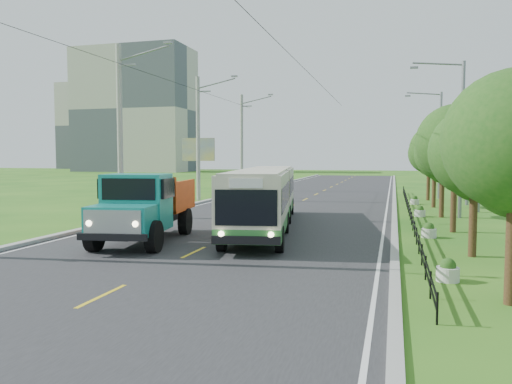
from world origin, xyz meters
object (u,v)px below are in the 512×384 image
at_px(pole_near, 120,130).
at_px(planter_mid, 420,212).
at_px(streetlight_far, 438,141).
at_px(planter_front, 448,271).
at_px(tree_back, 430,156).
at_px(planter_near, 429,231).
at_px(dump_truck, 145,203).
at_px(tree_second, 476,157).
at_px(tree_fifth, 435,152).
at_px(bus, 265,194).
at_px(pole_mid, 199,138).
at_px(billboard_right, 474,130).
at_px(tree_third, 456,147).
at_px(tree_fourth, 444,156).
at_px(streetlight_mid, 459,133).
at_px(pole_far, 242,142).
at_px(planter_far, 415,201).
at_px(billboard_left, 198,153).

relative_size(pole_near, planter_mid, 14.93).
distance_m(pole_near, streetlight_far, 26.80).
relative_size(planter_front, planter_mid, 1.00).
distance_m(tree_back, planter_near, 20.46).
bearing_deg(dump_truck, planter_front, -26.66).
relative_size(tree_second, planter_near, 7.91).
relative_size(tree_fifth, bus, 0.38).
height_order(pole_mid, planter_front, pole_mid).
relative_size(billboard_right, dump_truck, 1.03).
xyz_separation_m(tree_fifth, planter_front, (-1.26, -22.14, -3.57)).
bearing_deg(tree_third, pole_mid, 144.64).
height_order(tree_third, tree_fourth, tree_third).
xyz_separation_m(streetlight_mid, dump_truck, (-13.53, -12.25, -3.28)).
xyz_separation_m(tree_third, streetlight_far, (0.79, 19.86, 0.92)).
bearing_deg(streetlight_far, tree_fifth, -95.71).
distance_m(tree_fourth, planter_mid, 3.53).
xyz_separation_m(pole_mid, billboard_right, (20.56, -1.00, 0.25)).
height_order(tree_fourth, streetlight_far, streetlight_far).
xyz_separation_m(tree_third, planter_near, (-1.26, -2.14, -3.70)).
bearing_deg(planter_near, tree_second, -71.97).
xyz_separation_m(tree_third, tree_fourth, (-0.00, 6.00, -0.40)).
bearing_deg(planter_near, pole_far, 121.99).
relative_size(tree_third, tree_fifth, 1.03).
bearing_deg(tree_back, planter_near, -93.57).
distance_m(tree_fourth, dump_truck, 17.89).
distance_m(tree_fourth, streetlight_far, 13.94).
bearing_deg(tree_second, tree_back, 90.00).
distance_m(pole_near, billboard_right, 23.32).
distance_m(planter_mid, bus, 10.65).
xyz_separation_m(pole_far, planter_near, (16.86, -27.00, -4.81)).
xyz_separation_m(planter_far, dump_truck, (-11.49, -20.25, 1.33)).
relative_size(pole_mid, billboard_left, 1.92).
xyz_separation_m(pole_mid, planter_front, (16.86, -23.00, -4.81)).
bearing_deg(tree_third, pole_far, 126.09).
distance_m(pole_far, planter_near, 32.19).
height_order(pole_far, bus, pole_far).
distance_m(streetlight_far, dump_truck, 29.72).
relative_size(tree_fifth, planter_mid, 8.66).
bearing_deg(pole_mid, bus, -57.14).
bearing_deg(dump_truck, tree_second, -6.84).
height_order(pole_mid, streetlight_far, pole_mid).
distance_m(tree_back, streetlight_far, 2.37).
relative_size(tree_second, dump_truck, 0.75).
height_order(tree_fourth, billboard_left, tree_fourth).
height_order(planter_near, dump_truck, dump_truck).
bearing_deg(billboard_right, billboard_left, 169.60).
height_order(pole_near, pole_mid, same).
distance_m(tree_fifth, tree_back, 6.00).
bearing_deg(billboard_right, pole_near, -151.86).
height_order(pole_mid, pole_far, same).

